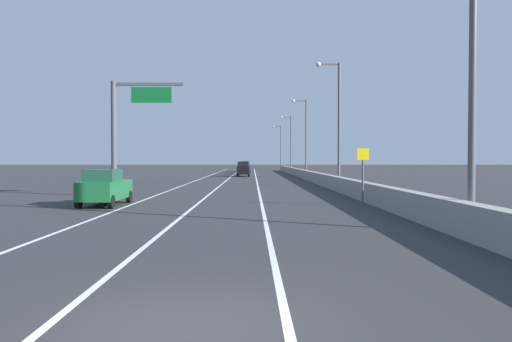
% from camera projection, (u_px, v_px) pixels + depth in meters
% --- Properties ---
extents(ground_plane, '(320.00, 320.00, 0.00)m').
position_uv_depth(ground_plane, '(245.00, 176.00, 70.96)').
color(ground_plane, '#2D2D30').
extents(lane_stripe_left, '(0.16, 130.00, 0.00)m').
position_uv_depth(lane_stripe_left, '(202.00, 178.00, 61.92)').
color(lane_stripe_left, silver).
rests_on(lane_stripe_left, ground_plane).
extents(lane_stripe_center, '(0.16, 130.00, 0.00)m').
position_uv_depth(lane_stripe_center, '(229.00, 178.00, 61.95)').
color(lane_stripe_center, silver).
rests_on(lane_stripe_center, ground_plane).
extents(lane_stripe_right, '(0.16, 130.00, 0.00)m').
position_uv_depth(lane_stripe_right, '(256.00, 178.00, 61.98)').
color(lane_stripe_right, silver).
rests_on(lane_stripe_right, ground_plane).
extents(jersey_barrier_right, '(0.60, 120.00, 1.10)m').
position_uv_depth(jersey_barrier_right, '(320.00, 179.00, 47.02)').
color(jersey_barrier_right, gray).
rests_on(jersey_barrier_right, ground_plane).
extents(overhead_sign_gantry, '(4.68, 0.36, 7.50)m').
position_uv_depth(overhead_sign_gantry, '(125.00, 124.00, 31.28)').
color(overhead_sign_gantry, '#47474C').
rests_on(overhead_sign_gantry, ground_plane).
extents(speed_advisory_sign, '(0.60, 0.11, 3.00)m').
position_uv_depth(speed_advisory_sign, '(363.00, 172.00, 24.90)').
color(speed_advisory_sign, '#4C4C51').
rests_on(speed_advisory_sign, ground_plane).
extents(lamp_post_right_near, '(2.14, 0.44, 10.82)m').
position_uv_depth(lamp_post_right_near, '(465.00, 44.00, 15.67)').
color(lamp_post_right_near, '#4C4C51').
rests_on(lamp_post_right_near, ground_plane).
extents(lamp_post_right_second, '(2.14, 0.44, 10.82)m').
position_uv_depth(lamp_post_right_second, '(336.00, 116.00, 41.51)').
color(lamp_post_right_second, '#4C4C51').
rests_on(lamp_post_right_second, ground_plane).
extents(lamp_post_right_third, '(2.14, 0.44, 10.82)m').
position_uv_depth(lamp_post_right_third, '(304.00, 133.00, 67.35)').
color(lamp_post_right_third, '#4C4C51').
rests_on(lamp_post_right_third, ground_plane).
extents(lamp_post_right_fourth, '(2.14, 0.44, 10.82)m').
position_uv_depth(lamp_post_right_fourth, '(290.00, 140.00, 93.19)').
color(lamp_post_right_fourth, '#4C4C51').
rests_on(lamp_post_right_fourth, ground_plane).
extents(lamp_post_right_fifth, '(2.14, 0.44, 10.82)m').
position_uv_depth(lamp_post_right_fifth, '(280.00, 144.00, 119.02)').
color(lamp_post_right_fifth, '#4C4C51').
rests_on(lamp_post_right_fifth, ground_plane).
extents(car_black_0, '(1.85, 4.42, 2.14)m').
position_uv_depth(car_black_0, '(243.00, 169.00, 69.52)').
color(car_black_0, black).
rests_on(car_black_0, ground_plane).
extents(car_yellow_1, '(1.96, 4.26, 1.95)m').
position_uv_depth(car_yellow_1, '(245.00, 167.00, 99.06)').
color(car_yellow_1, gold).
rests_on(car_yellow_1, ground_plane).
extents(car_blue_2, '(1.93, 4.08, 2.14)m').
position_uv_depth(car_blue_2, '(245.00, 167.00, 90.31)').
color(car_blue_2, '#1E389E').
rests_on(car_blue_2, ground_plane).
extents(car_green_3, '(1.86, 4.28, 1.91)m').
position_uv_depth(car_green_3, '(105.00, 187.00, 25.37)').
color(car_green_3, '#196033').
rests_on(car_green_3, ground_plane).
extents(car_white_4, '(1.86, 4.12, 1.90)m').
position_uv_depth(car_white_4, '(243.00, 169.00, 79.63)').
color(car_white_4, white).
rests_on(car_white_4, ground_plane).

